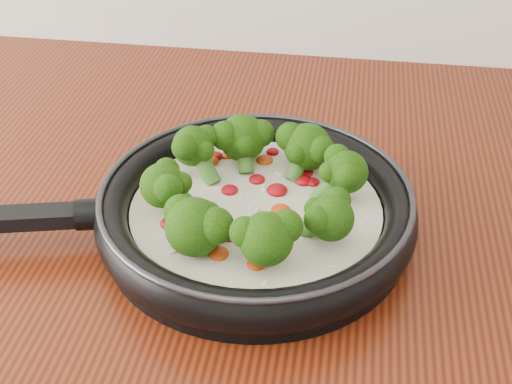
# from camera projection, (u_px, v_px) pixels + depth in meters

# --- Properties ---
(skillet) EXTENTS (0.52, 0.38, 0.09)m
(skillet) POSITION_uv_depth(u_px,v_px,m) (252.00, 207.00, 0.67)
(skillet) COLOR black
(skillet) RESTS_ON counter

